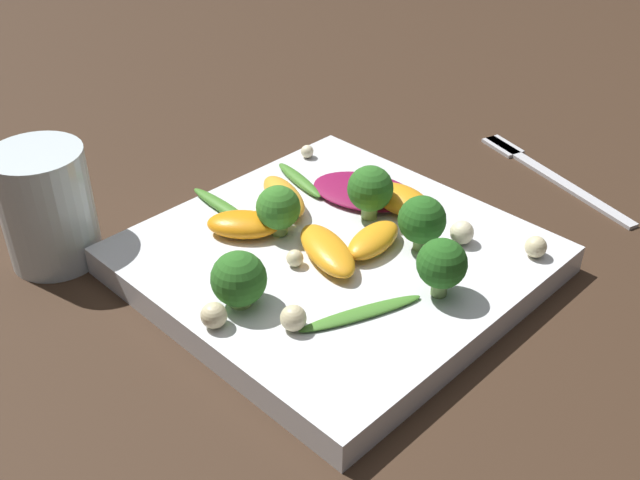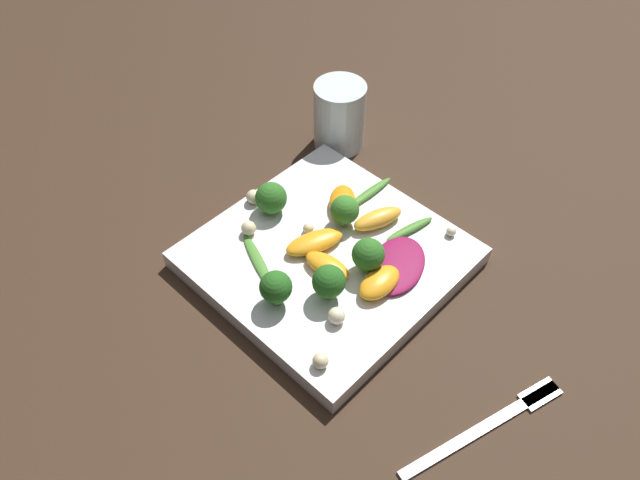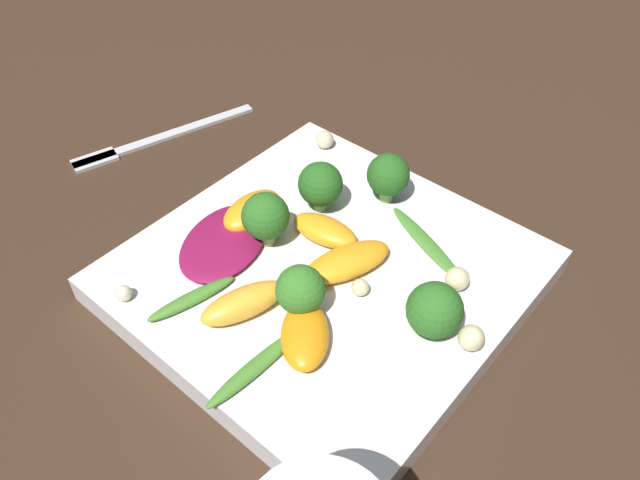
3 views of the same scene
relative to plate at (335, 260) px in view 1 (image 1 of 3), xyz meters
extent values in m
plane|color=#382619|center=(0.00, 0.00, -0.01)|extent=(2.40, 2.40, 0.00)
cube|color=white|center=(0.00, 0.00, 0.00)|extent=(0.28, 0.28, 0.02)
cylinder|color=silver|center=(-0.14, 0.17, 0.04)|extent=(0.07, 0.07, 0.10)
cube|color=silver|center=(0.25, -0.05, -0.01)|extent=(0.07, 0.19, 0.01)
cube|color=silver|center=(0.28, 0.02, -0.01)|extent=(0.03, 0.05, 0.01)
ellipsoid|color=maroon|center=(0.07, 0.04, 0.02)|extent=(0.09, 0.11, 0.01)
ellipsoid|color=orange|center=(-0.04, 0.07, 0.02)|extent=(0.06, 0.07, 0.02)
ellipsoid|color=orange|center=(-0.02, -0.01, 0.02)|extent=(0.05, 0.08, 0.02)
ellipsoid|color=orange|center=(0.02, -0.02, 0.02)|extent=(0.06, 0.04, 0.02)
ellipsoid|color=#FCAD33|center=(0.01, 0.07, 0.02)|extent=(0.04, 0.07, 0.02)
ellipsoid|color=orange|center=(0.08, 0.00, 0.02)|extent=(0.03, 0.06, 0.02)
cylinder|color=#84AD5B|center=(0.05, -0.05, 0.02)|extent=(0.01, 0.01, 0.02)
sphere|color=#26601E|center=(0.05, -0.05, 0.04)|extent=(0.04, 0.04, 0.04)
cylinder|color=#7A9E51|center=(-0.02, 0.05, 0.02)|extent=(0.01, 0.01, 0.01)
sphere|color=#387A28|center=(-0.02, 0.05, 0.04)|extent=(0.04, 0.04, 0.04)
cylinder|color=#84AD5B|center=(-0.10, 0.00, 0.02)|extent=(0.02, 0.02, 0.01)
sphere|color=#2D6B23|center=(-0.10, 0.00, 0.03)|extent=(0.04, 0.04, 0.04)
cylinder|color=#7A9E51|center=(0.05, 0.01, 0.02)|extent=(0.01, 0.01, 0.02)
sphere|color=#2D6B23|center=(0.05, 0.01, 0.04)|extent=(0.04, 0.04, 0.04)
cylinder|color=#84AD5B|center=(0.01, -0.09, 0.02)|extent=(0.01, 0.01, 0.02)
sphere|color=#26601E|center=(0.01, -0.09, 0.04)|extent=(0.04, 0.04, 0.04)
ellipsoid|color=#47842D|center=(-0.03, 0.10, 0.02)|extent=(0.02, 0.08, 0.01)
ellipsoid|color=#47842D|center=(0.05, 0.09, 0.02)|extent=(0.03, 0.07, 0.01)
ellipsoid|color=#47842D|center=(-0.05, -0.07, 0.01)|extent=(0.09, 0.05, 0.00)
sphere|color=beige|center=(-0.04, 0.01, 0.02)|extent=(0.01, 0.01, 0.01)
sphere|color=beige|center=(-0.12, -0.01, 0.02)|extent=(0.02, 0.02, 0.02)
sphere|color=beige|center=(0.09, 0.12, 0.02)|extent=(0.01, 0.01, 0.01)
sphere|color=beige|center=(0.10, -0.12, 0.02)|extent=(0.02, 0.02, 0.02)
sphere|color=beige|center=(0.07, -0.06, 0.02)|extent=(0.02, 0.02, 0.02)
sphere|color=beige|center=(-0.09, -0.05, 0.02)|extent=(0.02, 0.02, 0.02)
camera|label=1|loc=(-0.35, -0.33, 0.34)|focal=42.00mm
camera|label=2|loc=(0.32, -0.35, 0.57)|focal=35.00mm
camera|label=3|loc=(-0.21, 0.25, 0.36)|focal=35.00mm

